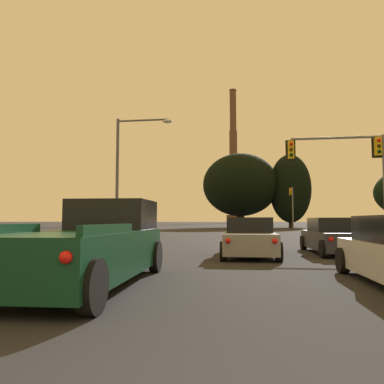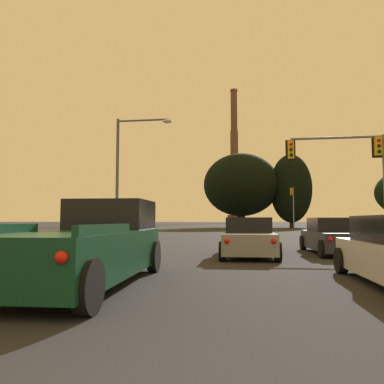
% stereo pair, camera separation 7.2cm
% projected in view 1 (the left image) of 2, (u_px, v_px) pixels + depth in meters
% --- Properties ---
extents(sedan_right_lane_front, '(2.12, 4.75, 1.43)m').
position_uv_depth(sedan_right_lane_front, '(334.00, 237.00, 14.97)').
color(sedan_right_lane_front, '#232328').
rests_on(sedan_right_lane_front, ground_plane).
extents(pickup_truck_left_lane_second, '(2.38, 5.57, 1.82)m').
position_uv_depth(pickup_truck_left_lane_second, '(92.00, 245.00, 7.85)').
color(pickup_truck_left_lane_second, '#0F3823').
rests_on(pickup_truck_left_lane_second, ground_plane).
extents(sedan_center_lane_front, '(2.05, 4.73, 1.43)m').
position_uv_depth(sedan_center_lane_front, '(249.00, 238.00, 13.97)').
color(sedan_center_lane_front, gray).
rests_on(sedan_center_lane_front, ground_plane).
extents(traffic_light_far_right, '(0.78, 0.50, 6.35)m').
position_uv_depth(traffic_light_far_right, '(292.00, 202.00, 56.83)').
color(traffic_light_far_right, slate).
rests_on(traffic_light_far_right, ground_plane).
extents(traffic_light_overhead_right, '(5.61, 0.50, 6.19)m').
position_uv_depth(traffic_light_overhead_right, '(351.00, 161.00, 21.45)').
color(traffic_light_overhead_right, slate).
rests_on(traffic_light_overhead_right, ground_plane).
extents(street_lamp, '(3.75, 0.36, 8.00)m').
position_uv_depth(street_lamp, '(127.00, 164.00, 24.37)').
color(street_lamp, '#56565B').
rests_on(street_lamp, ground_plane).
extents(smokestack, '(6.69, 6.69, 62.09)m').
position_uv_depth(smokestack, '(233.00, 170.00, 171.47)').
color(smokestack, '#523427').
rests_on(smokestack, ground_plane).
extents(treeline_center_left, '(7.39, 6.65, 13.21)m').
position_uv_depth(treeline_center_left, '(290.00, 188.00, 67.22)').
color(treeline_center_left, black).
rests_on(treeline_center_left, ground_plane).
extents(treeline_right_mid, '(13.73, 12.36, 13.59)m').
position_uv_depth(treeline_right_mid, '(240.00, 185.00, 68.61)').
color(treeline_right_mid, black).
rests_on(treeline_right_mid, ground_plane).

